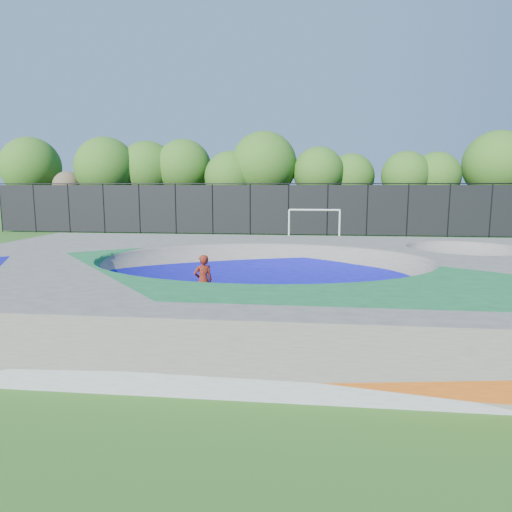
{
  "coord_description": "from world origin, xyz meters",
  "views": [
    {
      "loc": [
        1.41,
        -14.63,
        3.84
      ],
      "look_at": [
        -0.55,
        3.0,
        1.1
      ],
      "focal_mm": 32.0,
      "sensor_mm": 36.0,
      "label": 1
    }
  ],
  "objects": [
    {
      "name": "skater",
      "position": [
        -1.82,
        -0.72,
        0.85
      ],
      "size": [
        0.74,
        0.66,
        1.69
      ],
      "primitive_type": "imported",
      "rotation": [
        0.0,
        0.0,
        3.66
      ],
      "color": "red",
      "rests_on": "ground"
    },
    {
      "name": "fence",
      "position": [
        0.0,
        21.0,
        2.1
      ],
      "size": [
        48.09,
        0.09,
        4.04
      ],
      "color": "black",
      "rests_on": "ground"
    },
    {
      "name": "skateboard",
      "position": [
        -1.82,
        -0.72,
        0.03
      ],
      "size": [
        0.78,
        0.59,
        0.05
      ],
      "primitive_type": "cube",
      "rotation": [
        0.0,
        0.0,
        0.54
      ],
      "color": "black",
      "rests_on": "ground"
    },
    {
      "name": "ground",
      "position": [
        0.0,
        0.0,
        0.0
      ],
      "size": [
        120.0,
        120.0,
        0.0
      ],
      "primitive_type": "plane",
      "color": "#275618",
      "rests_on": "ground"
    },
    {
      "name": "treeline",
      "position": [
        0.53,
        26.19,
        5.3
      ],
      "size": [
        54.48,
        7.56,
        8.6
      ],
      "color": "#402C20",
      "rests_on": "ground"
    },
    {
      "name": "skate_deck",
      "position": [
        0.0,
        0.0,
        0.75
      ],
      "size": [
        22.0,
        14.0,
        1.5
      ],
      "primitive_type": "cube",
      "color": "gray",
      "rests_on": "ground"
    },
    {
      "name": "soccer_goal",
      "position": [
        1.92,
        16.13,
        1.6
      ],
      "size": [
        3.49,
        0.12,
        2.3
      ],
      "color": "silver",
      "rests_on": "ground"
    }
  ]
}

